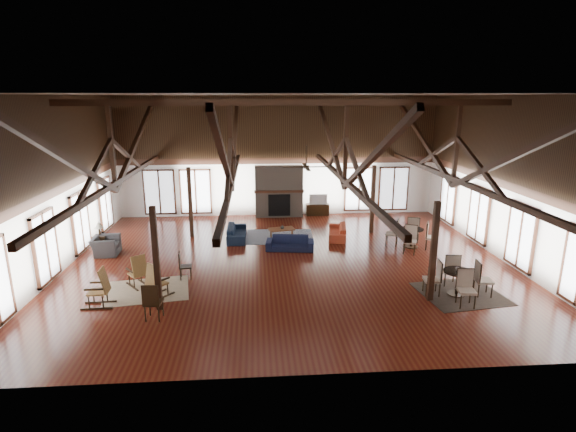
{
  "coord_description": "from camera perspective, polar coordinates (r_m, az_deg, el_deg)",
  "views": [
    {
      "loc": [
        -1.18,
        -15.6,
        5.94
      ],
      "look_at": [
        0.05,
        1.0,
        1.5
      ],
      "focal_mm": 28.0,
      "sensor_mm": 36.0,
      "label": 1
    }
  ],
  "objects": [
    {
      "name": "cafe_table_near",
      "position": [
        14.85,
        20.77,
        -7.41
      ],
      "size": [
        2.11,
        2.11,
        1.09
      ],
      "rotation": [
        0.0,
        0.0,
        -0.12
      ],
      "color": "black",
      "rests_on": "floor"
    },
    {
      "name": "wall_back",
      "position": [
        22.82,
        -1.24,
        7.51
      ],
      "size": [
        16.0,
        0.02,
        6.0
      ],
      "primitive_type": "cube",
      "color": "white",
      "rests_on": "floor"
    },
    {
      "name": "sofa_navy_left",
      "position": [
        19.42,
        -6.52,
        -2.09
      ],
      "size": [
        2.01,
        0.8,
        0.58
      ],
      "primitive_type": "imported",
      "rotation": [
        0.0,
        0.0,
        1.56
      ],
      "color": "black",
      "rests_on": "floor"
    },
    {
      "name": "rug_tan",
      "position": [
        15.06,
        -17.41,
        -9.01
      ],
      "size": [
        2.8,
        2.35,
        0.01
      ],
      "primitive_type": "cube",
      "rotation": [
        0.0,
        0.0,
        0.16
      ],
      "color": "tan",
      "rests_on": "floor"
    },
    {
      "name": "wall_left",
      "position": [
        17.28,
        -27.45,
        3.44
      ],
      "size": [
        0.02,
        14.0,
        6.0
      ],
      "primitive_type": "cube",
      "color": "white",
      "rests_on": "floor"
    },
    {
      "name": "rocking_chair_c",
      "position": [
        14.27,
        -22.67,
        -8.49
      ],
      "size": [
        0.92,
        0.53,
        1.17
      ],
      "rotation": [
        0.0,
        0.0,
        1.6
      ],
      "color": "olive",
      "rests_on": "floor"
    },
    {
      "name": "rug_navy",
      "position": [
        19.69,
        -1.13,
        -2.63
      ],
      "size": [
        3.04,
        2.35,
        0.01
      ],
      "primitive_type": "cube",
      "rotation": [
        0.0,
        0.0,
        -0.05
      ],
      "color": "#192346",
      "rests_on": "floor"
    },
    {
      "name": "post_grid",
      "position": [
        16.25,
        0.09,
        -0.84
      ],
      "size": [
        8.16,
        7.16,
        3.05
      ],
      "color": "black",
      "rests_on": "floor"
    },
    {
      "name": "vase",
      "position": [
        19.35,
        -0.73,
        -1.37
      ],
      "size": [
        0.22,
        0.22,
        0.18
      ],
      "primitive_type": "imported",
      "rotation": [
        0.0,
        0.0,
        0.29
      ],
      "color": "#B2B2B2",
      "rests_on": "coffee_table"
    },
    {
      "name": "side_chair_a",
      "position": [
        15.47,
        -13.24,
        -5.87
      ],
      "size": [
        0.44,
        0.44,
        0.95
      ],
      "rotation": [
        0.0,
        0.0,
        -1.47
      ],
      "color": "black",
      "rests_on": "floor"
    },
    {
      "name": "television",
      "position": [
        23.14,
        3.83,
        2.18
      ],
      "size": [
        0.92,
        0.14,
        0.53
      ],
      "primitive_type": "imported",
      "rotation": [
        0.0,
        0.0,
        0.02
      ],
      "color": "#B2B2B2",
      "rests_on": "tv_console"
    },
    {
      "name": "roof_truss",
      "position": [
        15.76,
        0.1,
        7.96
      ],
      "size": [
        15.6,
        14.07,
        3.14
      ],
      "color": "black",
      "rests_on": "wall_back"
    },
    {
      "name": "wall_front",
      "position": [
        9.16,
        3.4,
        -3.81
      ],
      "size": [
        16.0,
        0.02,
        6.0
      ],
      "primitive_type": "cube",
      "color": "white",
      "rests_on": "floor"
    },
    {
      "name": "side_chair_b",
      "position": [
        12.89,
        -16.9,
        -10.1
      ],
      "size": [
        0.5,
        0.5,
        1.08
      ],
      "rotation": [
        0.0,
        0.0,
        -0.1
      ],
      "color": "black",
      "rests_on": "floor"
    },
    {
      "name": "cup_far",
      "position": [
        18.73,
        15.29,
        -1.43
      ],
      "size": [
        0.14,
        0.14,
        0.1
      ],
      "primitive_type": "imported",
      "rotation": [
        0.0,
        0.0,
        0.21
      ],
      "color": "#B2B2B2",
      "rests_on": "cafe_table_far"
    },
    {
      "name": "floor",
      "position": [
        16.73,
        0.09,
        -5.87
      ],
      "size": [
        16.0,
        16.0,
        0.0
      ],
      "primitive_type": "plane",
      "color": "#552111",
      "rests_on": "ground"
    },
    {
      "name": "sofa_orange",
      "position": [
        19.62,
        6.29,
        -1.97
      ],
      "size": [
        1.96,
        1.04,
        0.54
      ],
      "primitive_type": "imported",
      "rotation": [
        0.0,
        0.0,
        -1.75
      ],
      "color": "#AD3A21",
      "rests_on": "floor"
    },
    {
      "name": "armchair",
      "position": [
        18.81,
        -22.12,
        -3.51
      ],
      "size": [
        1.11,
        0.98,
        0.7
      ],
      "primitive_type": "imported",
      "rotation": [
        0.0,
        0.0,
        1.61
      ],
      "color": "#2A292C",
      "rests_on": "floor"
    },
    {
      "name": "rug_dark",
      "position": [
        15.16,
        21.06,
        -9.18
      ],
      "size": [
        2.67,
        2.48,
        0.01
      ],
      "primitive_type": "cube",
      "rotation": [
        0.0,
        0.0,
        0.13
      ],
      "color": "black",
      "rests_on": "floor"
    },
    {
      "name": "cafe_table_far",
      "position": [
        18.86,
        15.45,
        -2.25
      ],
      "size": [
        2.11,
        2.11,
        1.09
      ],
      "rotation": [
        0.0,
        0.0,
        -0.42
      ],
      "color": "black",
      "rests_on": "floor"
    },
    {
      "name": "fireplace",
      "position": [
        22.78,
        -1.17,
        3.13
      ],
      "size": [
        2.5,
        0.69,
        2.6
      ],
      "color": "#6F6255",
      "rests_on": "floor"
    },
    {
      "name": "tv_console",
      "position": [
        23.27,
        3.75,
        0.84
      ],
      "size": [
        1.17,
        0.44,
        0.58
      ],
      "primitive_type": "cube",
      "color": "black",
      "rests_on": "floor"
    },
    {
      "name": "ceiling",
      "position": [
        15.64,
        0.1,
        15.14
      ],
      "size": [
        16.0,
        14.0,
        0.02
      ],
      "primitive_type": "cube",
      "color": "black",
      "rests_on": "wall_back"
    },
    {
      "name": "rocking_chair_b",
      "position": [
        14.31,
        -16.51,
        -8.0
      ],
      "size": [
        0.9,
        0.94,
        1.1
      ],
      "rotation": [
        0.0,
        0.0,
        -0.72
      ],
      "color": "olive",
      "rests_on": "floor"
    },
    {
      "name": "cup_near",
      "position": [
        14.81,
        20.71,
        -6.28
      ],
      "size": [
        0.12,
        0.12,
        0.09
      ],
      "primitive_type": "imported",
      "rotation": [
        0.0,
        0.0,
        0.04
      ],
      "color": "#B2B2B2",
      "rests_on": "cafe_table_near"
    },
    {
      "name": "wall_right",
      "position": [
        18.34,
        25.96,
        4.19
      ],
      "size": [
        0.02,
        14.0,
        6.0
      ],
      "primitive_type": "cube",
      "color": "white",
      "rests_on": "floor"
    },
    {
      "name": "coffee_table",
      "position": [
        19.45,
        -0.83,
        -1.75
      ],
      "size": [
        1.18,
        0.77,
        0.42
      ],
      "rotation": [
        0.0,
        0.0,
        0.22
      ],
      "color": "brown",
      "rests_on": "floor"
    },
    {
      "name": "ceiling_fan",
      "position": [
        14.86,
        2.33,
        6.37
      ],
      "size": [
        1.6,
        1.6,
        0.75
      ],
      "color": "black",
      "rests_on": "roof_truss"
    },
    {
      "name": "sofa_navy_front",
      "position": [
        17.96,
        0.26,
        -3.46
      ],
      "size": [
        1.98,
        0.99,
        0.55
      ],
      "primitive_type": "imported",
      "rotation": [
        0.0,
        0.0,
        -0.14
      ],
      "color": "#121733",
      "rests_on": "floor"
    },
    {
      "name": "rocking_chair_a",
      "position": [
        15.25,
        -18.48,
        -6.75
      ],
      "size": [
        0.87,
        0.94,
        1.08
      ],
      "rotation": [
        0.0,
        0.0,
        0.67
      ],
      "color": "olive",
      "rests_on": "floor"
    },
    {
      "name": "side_table_lamp",
      "position": [
        19.29,
        -22.73,
        -2.79
      ],
      "size": [
        0.47,
        0.47,
        1.21
      ],
      "color": "black",
      "rests_on": "floor"
    }
  ]
}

